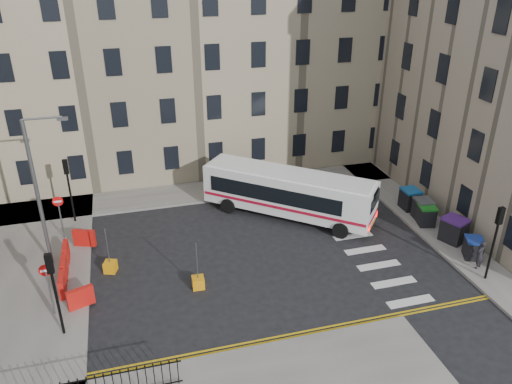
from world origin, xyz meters
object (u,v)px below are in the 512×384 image
wheelie_bin_a (473,248)px  wheelie_bin_c (426,215)px  wheelie_bin_d (423,209)px  bollard_chevron (198,283)px  wheelie_bin_b (454,230)px  bus (288,192)px  bollard_yellow (110,267)px  streetlamp (37,193)px  pedestrian (480,255)px  wheelie_bin_e (410,199)px

wheelie_bin_a → wheelie_bin_c: (-0.41, 3.92, 0.05)m
wheelie_bin_d → bollard_chevron: wheelie_bin_d is taller
wheelie_bin_b → bollard_chevron: (-14.90, -0.29, -0.58)m
bus → wheelie_bin_a: 11.08m
wheelie_bin_c → bollard_yellow: wheelie_bin_c is taller
bus → wheelie_bin_c: (7.72, -3.55, -0.92)m
streetlamp → pedestrian: size_ratio=5.00×
streetlamp → wheelie_bin_b: bearing=-9.8°
bollard_yellow → wheelie_bin_e: bearing=5.9°
wheelie_bin_c → wheelie_bin_e: size_ratio=1.00×
streetlamp → pedestrian: bearing=-16.8°
bollard_yellow → wheelie_bin_c: bearing=-0.6°
streetlamp → bollard_yellow: 5.28m
wheelie_bin_d → wheelie_bin_c: bearing=-98.7°
wheelie_bin_d → wheelie_bin_e: (-0.02, 1.47, 0.01)m
wheelie_bin_b → wheelie_bin_c: bearing=77.3°
wheelie_bin_b → pedestrian: bearing=-121.3°
wheelie_bin_a → wheelie_bin_c: bearing=120.0°
streetlamp → pedestrian: 23.04m
wheelie_bin_b → wheelie_bin_d: (-0.23, 2.80, -0.07)m
bus → bollard_chevron: bus is taller
wheelie_bin_e → pedestrian: pedestrian is taller
wheelie_bin_a → wheelie_bin_b: (0.01, 1.78, 0.15)m
wheelie_bin_d → wheelie_bin_e: bearing=97.4°
wheelie_bin_d → bollard_chevron: (-14.67, -3.09, -0.51)m
wheelie_bin_a → bollard_yellow: (-19.12, 4.12, -0.43)m
wheelie_bin_d → wheelie_bin_e: wheelie_bin_e is taller
wheelie_bin_b → wheelie_bin_c: wheelie_bin_b is taller
wheelie_bin_e → streetlamp: bearing=-178.5°
wheelie_bin_c → pedestrian: bearing=-74.8°
bus → streetlamp: bearing=138.0°
wheelie_bin_b → pedestrian: 2.77m
bus → wheelie_bin_e: bus is taller
wheelie_bin_c → wheelie_bin_e: bearing=100.2°
bus → wheelie_bin_c: bus is taller
wheelie_bin_a → streetlamp: bearing=-170.1°
pedestrian → wheelie_bin_b: bearing=-121.3°
streetlamp → wheelie_bin_c: streetlamp is taller
streetlamp → wheelie_bin_c: (21.77, -1.70, -3.56)m
wheelie_bin_a → wheelie_bin_b: 1.79m
wheelie_bin_c → wheelie_bin_a: bearing=-69.5°
wheelie_bin_e → bollard_chevron: bearing=-162.4°
bus → pedestrian: bus is taller
wheelie_bin_a → wheelie_bin_e: bearing=116.4°
streetlamp → wheelie_bin_b: size_ratio=4.92×
wheelie_bin_e → pedestrian: size_ratio=0.82×
wheelie_bin_d → bollard_yellow: (-18.90, -0.46, -0.51)m
bollard_yellow → bus: bearing=16.9°
wheelie_bin_c → wheelie_bin_d: size_ratio=1.02×
wheelie_bin_c → pedestrian: size_ratio=0.82×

